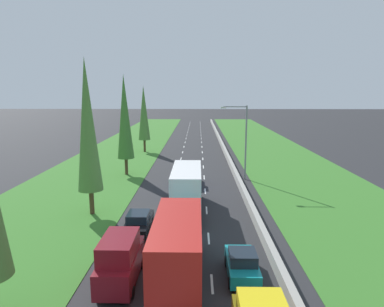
# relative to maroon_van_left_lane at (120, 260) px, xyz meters

# --- Properties ---
(ground_plane) EXTENTS (300.00, 300.00, 0.00)m
(ground_plane) POSITION_rel_maroon_van_left_lane_xyz_m (3.36, 44.98, -1.40)
(ground_plane) COLOR #28282B
(ground_plane) RESTS_ON ground
(grass_verge_left) EXTENTS (14.00, 140.00, 0.04)m
(grass_verge_left) POSITION_rel_maroon_van_left_lane_xyz_m (-9.29, 44.98, -1.38)
(grass_verge_left) COLOR #387528
(grass_verge_left) RESTS_ON ground
(grass_verge_right) EXTENTS (14.00, 140.00, 0.04)m
(grass_verge_right) POSITION_rel_maroon_van_left_lane_xyz_m (17.71, 44.98, -1.38)
(grass_verge_right) COLOR #387528
(grass_verge_right) RESTS_ON ground
(median_barrier) EXTENTS (0.44, 120.00, 0.85)m
(median_barrier) POSITION_rel_maroon_van_left_lane_xyz_m (9.06, 44.98, -0.97)
(median_barrier) COLOR #9E9B93
(median_barrier) RESTS_ON ground
(lane_markings) EXTENTS (3.64, 116.00, 0.01)m
(lane_markings) POSITION_rel_maroon_van_left_lane_xyz_m (3.36, 44.98, -1.39)
(lane_markings) COLOR white
(lane_markings) RESTS_ON ground
(maroon_van_left_lane) EXTENTS (1.96, 4.90, 2.82)m
(maroon_van_left_lane) POSITION_rel_maroon_van_left_lane_xyz_m (0.00, 0.00, 0.00)
(maroon_van_left_lane) COLOR maroon
(maroon_van_left_lane) RESTS_ON ground
(red_box_truck_centre_lane) EXTENTS (2.46, 9.40, 4.18)m
(red_box_truck_centre_lane) POSITION_rel_maroon_van_left_lane_xyz_m (3.27, -0.12, 0.78)
(red_box_truck_centre_lane) COLOR black
(red_box_truck_centre_lane) RESTS_ON ground
(white_box_truck_centre_lane) EXTENTS (2.46, 9.40, 4.18)m
(white_box_truck_centre_lane) POSITION_rel_maroon_van_left_lane_xyz_m (3.35, 11.55, 0.78)
(white_box_truck_centre_lane) COLOR black
(white_box_truck_centre_lane) RESTS_ON ground
(blue_sedan_centre_lane) EXTENTS (1.82, 4.50, 1.64)m
(blue_sedan_centre_lane) POSITION_rel_maroon_van_left_lane_xyz_m (3.46, 20.76, -0.59)
(blue_sedan_centre_lane) COLOR #1E47B7
(blue_sedan_centre_lane) RESTS_ON ground
(black_sedan_left_lane_third) EXTENTS (1.82, 4.50, 1.64)m
(black_sedan_left_lane_third) POSITION_rel_maroon_van_left_lane_xyz_m (-0.18, 6.92, -0.59)
(black_sedan_left_lane_third) COLOR black
(black_sedan_left_lane_third) RESTS_ON ground
(teal_hatchback_right_lane) EXTENTS (1.74, 3.90, 1.72)m
(teal_hatchback_right_lane) POSITION_rel_maroon_van_left_lane_xyz_m (6.86, 0.67, -0.56)
(teal_hatchback_right_lane) COLOR teal
(teal_hatchback_right_lane) RESTS_ON ground
(poplar_tree_second) EXTENTS (2.14, 2.14, 13.47)m
(poplar_tree_second) POSITION_rel_maroon_van_left_lane_xyz_m (-4.98, 10.87, 6.39)
(poplar_tree_second) COLOR #4C3823
(poplar_tree_second) RESTS_ON ground
(poplar_tree_third) EXTENTS (2.12, 2.12, 12.80)m
(poplar_tree_third) POSITION_rel_maroon_van_left_lane_xyz_m (-4.93, 25.28, 6.05)
(poplar_tree_third) COLOR #4C3823
(poplar_tree_third) RESTS_ON ground
(poplar_tree_fourth) EXTENTS (2.09, 2.09, 11.72)m
(poplar_tree_fourth) POSITION_rel_maroon_van_left_lane_xyz_m (-5.19, 42.28, 5.51)
(poplar_tree_fourth) COLOR #4C3823
(poplar_tree_fourth) RESTS_ON ground
(street_light_mast) EXTENTS (3.20, 0.28, 9.00)m
(street_light_mast) POSITION_rel_maroon_van_left_lane_xyz_m (9.77, 23.22, 3.83)
(street_light_mast) COLOR gray
(street_light_mast) RESTS_ON ground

